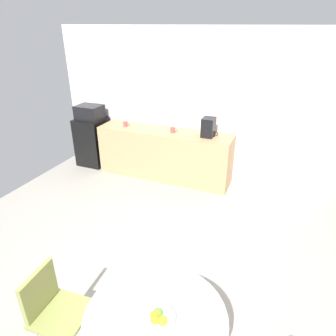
{
  "coord_description": "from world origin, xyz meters",
  "views": [
    {
      "loc": [
        1.2,
        -2.04,
        2.62
      ],
      "look_at": [
        -0.12,
        1.16,
        0.95
      ],
      "focal_mm": 32.17,
      "sensor_mm": 36.0,
      "label": 1
    }
  ],
  "objects_px": {
    "mini_fridge": "(93,141)",
    "round_table": "(156,330)",
    "coffee_maker": "(208,127)",
    "mug_green": "(213,134)",
    "mug_red": "(173,130)",
    "mug_white": "(125,124)",
    "fruit_bowl": "(158,320)",
    "chair_olive": "(51,304)",
    "microwave": "(89,112)"
  },
  "relations": [
    {
      "from": "mini_fridge",
      "to": "fruit_bowl",
      "type": "xyz_separation_m",
      "value": [
        2.97,
        -3.42,
        0.32
      ]
    },
    {
      "from": "mug_green",
      "to": "chair_olive",
      "type": "bearing_deg",
      "value": -97.36
    },
    {
      "from": "mug_white",
      "to": "coffee_maker",
      "type": "relative_size",
      "value": 0.4
    },
    {
      "from": "microwave",
      "to": "mug_white",
      "type": "relative_size",
      "value": 3.72
    },
    {
      "from": "fruit_bowl",
      "to": "mug_red",
      "type": "xyz_separation_m",
      "value": [
        -1.23,
        3.39,
        0.15
      ]
    },
    {
      "from": "chair_olive",
      "to": "fruit_bowl",
      "type": "relative_size",
      "value": 3.59
    },
    {
      "from": "microwave",
      "to": "chair_olive",
      "type": "distance_m",
      "value": 4.01
    },
    {
      "from": "mug_red",
      "to": "microwave",
      "type": "bearing_deg",
      "value": 178.98
    },
    {
      "from": "chair_olive",
      "to": "fruit_bowl",
      "type": "xyz_separation_m",
      "value": [
        0.97,
        0.01,
        0.27
      ]
    },
    {
      "from": "chair_olive",
      "to": "coffee_maker",
      "type": "distance_m",
      "value": 3.5
    },
    {
      "from": "mini_fridge",
      "to": "mug_green",
      "type": "xyz_separation_m",
      "value": [
        2.45,
        0.03,
        0.48
      ]
    },
    {
      "from": "mini_fridge",
      "to": "microwave",
      "type": "relative_size",
      "value": 1.97
    },
    {
      "from": "chair_olive",
      "to": "mug_green",
      "type": "bearing_deg",
      "value": 82.64
    },
    {
      "from": "chair_olive",
      "to": "mug_red",
      "type": "relative_size",
      "value": 6.43
    },
    {
      "from": "coffee_maker",
      "to": "mini_fridge",
      "type": "bearing_deg",
      "value": 180.0
    },
    {
      "from": "mug_white",
      "to": "mug_green",
      "type": "bearing_deg",
      "value": 2.66
    },
    {
      "from": "mug_green",
      "to": "coffee_maker",
      "type": "distance_m",
      "value": 0.14
    },
    {
      "from": "mug_white",
      "to": "microwave",
      "type": "bearing_deg",
      "value": 176.98
    },
    {
      "from": "fruit_bowl",
      "to": "mug_green",
      "type": "height_order",
      "value": "mug_green"
    },
    {
      "from": "chair_olive",
      "to": "mug_white",
      "type": "relative_size",
      "value": 6.43
    },
    {
      "from": "fruit_bowl",
      "to": "coffee_maker",
      "type": "height_order",
      "value": "coffee_maker"
    },
    {
      "from": "round_table",
      "to": "mug_red",
      "type": "distance_m",
      "value": 3.56
    },
    {
      "from": "microwave",
      "to": "round_table",
      "type": "height_order",
      "value": "microwave"
    },
    {
      "from": "fruit_bowl",
      "to": "coffee_maker",
      "type": "bearing_deg",
      "value": 99.98
    },
    {
      "from": "mini_fridge",
      "to": "coffee_maker",
      "type": "xyz_separation_m",
      "value": [
        2.37,
        0.0,
        0.59
      ]
    },
    {
      "from": "microwave",
      "to": "fruit_bowl",
      "type": "bearing_deg",
      "value": -49.05
    },
    {
      "from": "mug_white",
      "to": "coffee_maker",
      "type": "xyz_separation_m",
      "value": [
        1.56,
        0.04,
        0.11
      ]
    },
    {
      "from": "microwave",
      "to": "coffee_maker",
      "type": "relative_size",
      "value": 1.5
    },
    {
      "from": "mini_fridge",
      "to": "coffee_maker",
      "type": "relative_size",
      "value": 2.95
    },
    {
      "from": "mini_fridge",
      "to": "mug_green",
      "type": "relative_size",
      "value": 7.31
    },
    {
      "from": "microwave",
      "to": "mug_green",
      "type": "xyz_separation_m",
      "value": [
        2.45,
        0.03,
        -0.13
      ]
    },
    {
      "from": "mug_green",
      "to": "mug_red",
      "type": "distance_m",
      "value": 0.71
    },
    {
      "from": "mini_fridge",
      "to": "microwave",
      "type": "xyz_separation_m",
      "value": [
        0.0,
        0.0,
        0.6
      ]
    },
    {
      "from": "round_table",
      "to": "mug_green",
      "type": "relative_size",
      "value": 7.97
    },
    {
      "from": "mini_fridge",
      "to": "round_table",
      "type": "distance_m",
      "value": 4.47
    },
    {
      "from": "mug_white",
      "to": "mug_green",
      "type": "height_order",
      "value": "same"
    },
    {
      "from": "mug_green",
      "to": "mug_red",
      "type": "height_order",
      "value": "same"
    },
    {
      "from": "round_table",
      "to": "mug_red",
      "type": "xyz_separation_m",
      "value": [
        -1.18,
        3.34,
        0.35
      ]
    },
    {
      "from": "round_table",
      "to": "microwave",
      "type": "bearing_deg",
      "value": 130.97
    },
    {
      "from": "mug_red",
      "to": "mini_fridge",
      "type": "bearing_deg",
      "value": 178.98
    },
    {
      "from": "mini_fridge",
      "to": "round_table",
      "type": "height_order",
      "value": "mini_fridge"
    },
    {
      "from": "fruit_bowl",
      "to": "mini_fridge",
      "type": "bearing_deg",
      "value": 130.95
    },
    {
      "from": "mug_green",
      "to": "mini_fridge",
      "type": "bearing_deg",
      "value": -179.22
    },
    {
      "from": "coffee_maker",
      "to": "chair_olive",
      "type": "bearing_deg",
      "value": -96.16
    },
    {
      "from": "mini_fridge",
      "to": "chair_olive",
      "type": "distance_m",
      "value": 3.97
    },
    {
      "from": "chair_olive",
      "to": "microwave",
      "type": "bearing_deg",
      "value": 120.18
    },
    {
      "from": "mini_fridge",
      "to": "round_table",
      "type": "xyz_separation_m",
      "value": [
        2.93,
        -3.37,
        0.13
      ]
    },
    {
      "from": "fruit_bowl",
      "to": "mug_red",
      "type": "height_order",
      "value": "mug_red"
    },
    {
      "from": "coffee_maker",
      "to": "mug_green",
      "type": "bearing_deg",
      "value": 23.32
    },
    {
      "from": "round_table",
      "to": "mug_red",
      "type": "relative_size",
      "value": 7.97
    }
  ]
}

